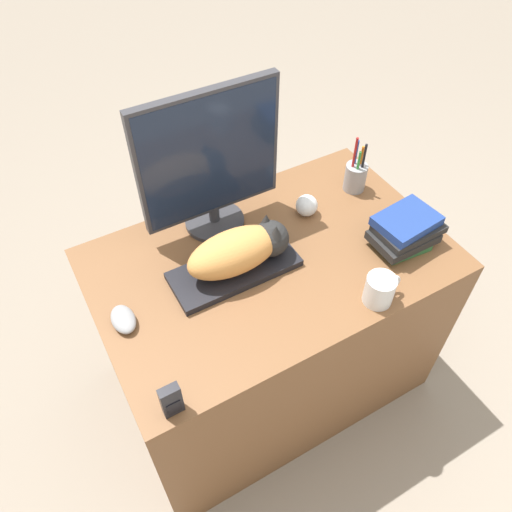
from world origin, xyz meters
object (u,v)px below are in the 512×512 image
object	(u,v)px
keyboard	(234,269)
computer_mouse	(123,319)
cat	(242,249)
coffee_mug	(380,290)
pen_cup	(355,176)
phone	(171,401)
monitor	(210,161)
book_stack	(405,231)
baseball	(307,205)

from	to	relation	value
keyboard	computer_mouse	world-z (taller)	computer_mouse
keyboard	cat	distance (m)	0.08
cat	keyboard	bearing A→B (deg)	-180.00
cat	coffee_mug	xyz separation A→B (m)	(0.29, -0.31, -0.04)
pen_cup	phone	size ratio (longest dim) A/B	2.01
coffee_mug	computer_mouse	bearing A→B (deg)	156.94
pen_cup	monitor	bearing A→B (deg)	170.84
phone	book_stack	distance (m)	0.91
computer_mouse	pen_cup	distance (m)	0.96
baseball	coffee_mug	bearing A→B (deg)	-92.99
computer_mouse	phone	bearing A→B (deg)	-86.62
monitor	phone	distance (m)	0.72
keyboard	coffee_mug	size ratio (longest dim) A/B	3.34
cat	computer_mouse	bearing A→B (deg)	-177.84
computer_mouse	coffee_mug	size ratio (longest dim) A/B	0.89
monitor	phone	bearing A→B (deg)	-125.10
baseball	book_stack	distance (m)	0.34
computer_mouse	baseball	world-z (taller)	baseball
cat	baseball	size ratio (longest dim) A/B	4.41
pen_cup	computer_mouse	bearing A→B (deg)	-170.45
pen_cup	baseball	distance (m)	0.23
computer_mouse	phone	size ratio (longest dim) A/B	0.98
computer_mouse	book_stack	distance (m)	0.93
pen_cup	coffee_mug	bearing A→B (deg)	-119.03
cat	monitor	distance (m)	0.29
phone	book_stack	world-z (taller)	book_stack
monitor	pen_cup	size ratio (longest dim) A/B	2.24
keyboard	cat	xyz separation A→B (m)	(0.03, 0.00, 0.08)
coffee_mug	baseball	distance (m)	0.43
computer_mouse	pen_cup	world-z (taller)	pen_cup
cat	coffee_mug	distance (m)	0.43
keyboard	pen_cup	world-z (taller)	pen_cup
baseball	phone	bearing A→B (deg)	-147.18
computer_mouse	coffee_mug	world-z (taller)	coffee_mug
phone	monitor	bearing A→B (deg)	54.90
keyboard	baseball	size ratio (longest dim) A/B	5.31
computer_mouse	coffee_mug	distance (m)	0.75
keyboard	baseball	world-z (taller)	baseball
monitor	pen_cup	xyz separation A→B (m)	(0.53, -0.09, -0.21)
coffee_mug	pen_cup	world-z (taller)	pen_cup
coffee_mug	baseball	size ratio (longest dim) A/B	1.59
cat	phone	world-z (taller)	cat
keyboard	book_stack	world-z (taller)	book_stack
coffee_mug	pen_cup	size ratio (longest dim) A/B	0.55
monitor	computer_mouse	size ratio (longest dim) A/B	4.63
coffee_mug	baseball	world-z (taller)	coffee_mug
computer_mouse	baseball	xyz separation A→B (m)	(0.72, 0.13, 0.02)
computer_mouse	monitor	bearing A→B (deg)	30.49
cat	book_stack	bearing A→B (deg)	-17.81
monitor	phone	size ratio (longest dim) A/B	4.52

